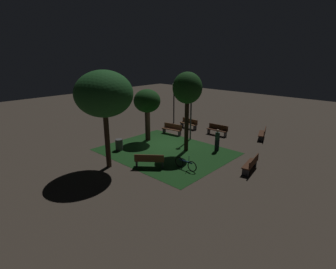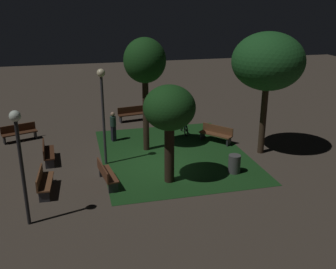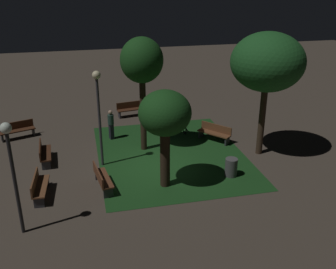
{
  "view_description": "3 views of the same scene",
  "coord_description": "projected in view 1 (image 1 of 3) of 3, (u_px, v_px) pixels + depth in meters",
  "views": [
    {
      "loc": [
        -12.93,
        13.73,
        6.69
      ],
      "look_at": [
        -0.22,
        -0.0,
        0.85
      ],
      "focal_mm": 27.78,
      "sensor_mm": 36.0,
      "label": 1
    },
    {
      "loc": [
        16.1,
        -3.38,
        7.3
      ],
      "look_at": [
        -1.05,
        0.85,
        1.04
      ],
      "focal_mm": 41.72,
      "sensor_mm": 36.0,
      "label": 2
    },
    {
      "loc": [
        15.6,
        -2.85,
        8.21
      ],
      "look_at": [
        -0.54,
        0.87,
        1.28
      ],
      "focal_mm": 41.53,
      "sensor_mm": 36.0,
      "label": 3
    }
  ],
  "objects": [
    {
      "name": "bench_corner",
      "position": [
        251.0,
        164.0,
        15.32
      ],
      "size": [
        0.77,
        1.85,
        0.88
      ],
      "color": "#422314",
      "rests_on": "ground"
    },
    {
      "name": "bench_near_trees",
      "position": [
        149.0,
        160.0,
        15.83
      ],
      "size": [
        1.7,
        1.51,
        0.88
      ],
      "color": "brown",
      "rests_on": "ground"
    },
    {
      "name": "bench_by_lamp",
      "position": [
        263.0,
        133.0,
        21.17
      ],
      "size": [
        1.05,
        1.86,
        0.88
      ],
      "color": "#422314",
      "rests_on": "ground"
    },
    {
      "name": "bench_lawn_edge",
      "position": [
        172.0,
        129.0,
        22.46
      ],
      "size": [
        1.85,
        0.73,
        0.88
      ],
      "color": "brown",
      "rests_on": "ground"
    },
    {
      "name": "tree_right_canopy",
      "position": [
        104.0,
        94.0,
        14.75
      ],
      "size": [
        3.34,
        3.34,
        5.84
      ],
      "color": "#38281C",
      "rests_on": "ground"
    },
    {
      "name": "tree_near_wall",
      "position": [
        187.0,
        89.0,
        17.45
      ],
      "size": [
        2.01,
        2.01,
        5.55
      ],
      "color": "#2D2116",
      "rests_on": "ground"
    },
    {
      "name": "pedestrian",
      "position": [
        217.0,
        139.0,
        18.46
      ],
      "size": [
        0.32,
        0.32,
        1.61
      ],
      "color": "black",
      "rests_on": "ground"
    },
    {
      "name": "bench_front_right",
      "position": [
        189.0,
        123.0,
        24.24
      ],
      "size": [
        1.82,
        0.57,
        0.88
      ],
      "color": "brown",
      "rests_on": "ground"
    },
    {
      "name": "trash_bin",
      "position": [
        119.0,
        145.0,
        18.72
      ],
      "size": [
        0.53,
        0.53,
        0.82
      ],
      "primitive_type": "cylinder",
      "color": "#4C4C4C",
      "rests_on": "ground"
    },
    {
      "name": "lamp_post_plaza_west",
      "position": [
        191.0,
        103.0,
        20.22
      ],
      "size": [
        0.36,
        0.36,
        4.41
      ],
      "color": "#333338",
      "rests_on": "ground"
    },
    {
      "name": "grass_lawn",
      "position": [
        166.0,
        151.0,
        18.55
      ],
      "size": [
        8.67,
        6.96,
        0.01
      ],
      "primitive_type": "cube",
      "color": "#194219",
      "rests_on": "ground"
    },
    {
      "name": "bicycle",
      "position": [
        186.0,
        164.0,
        15.62
      ],
      "size": [
        1.65,
        0.08,
        0.93
      ],
      "color": "black",
      "rests_on": "ground"
    },
    {
      "name": "tree_back_right",
      "position": [
        147.0,
        102.0,
        20.09
      ],
      "size": [
        2.08,
        2.08,
        4.1
      ],
      "color": "#2D2116",
      "rests_on": "ground"
    },
    {
      "name": "bench_path_side",
      "position": [
        218.0,
        129.0,
        22.22
      ],
      "size": [
        1.82,
        0.58,
        0.88
      ],
      "color": "#422314",
      "rests_on": "ground"
    },
    {
      "name": "lamp_post_path_center",
      "position": [
        174.0,
        96.0,
        25.28
      ],
      "size": [
        0.36,
        0.36,
        4.01
      ],
      "color": "black",
      "rests_on": "ground"
    },
    {
      "name": "ground_plane",
      "position": [
        166.0,
        144.0,
        20.0
      ],
      "size": [
        60.0,
        60.0,
        0.0
      ],
      "primitive_type": "plane",
      "color": "#473D33"
    }
  ]
}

